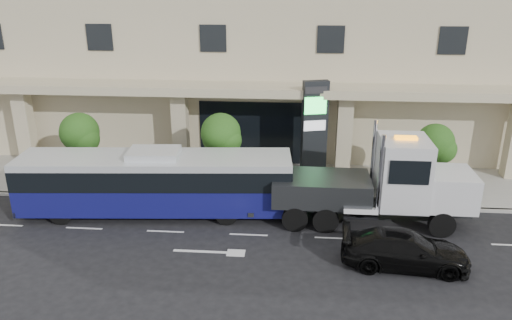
{
  "coord_description": "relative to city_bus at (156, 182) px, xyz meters",
  "views": [
    {
      "loc": [
        2.04,
        -22.28,
        11.37
      ],
      "look_at": [
        0.07,
        2.0,
        2.49
      ],
      "focal_mm": 35.0,
      "sensor_mm": 36.0,
      "label": 1
    }
  ],
  "objects": [
    {
      "name": "ground",
      "position": [
        4.87,
        -0.42,
        -1.75
      ],
      "size": [
        120.0,
        120.0,
        0.0
      ],
      "primitive_type": "plane",
      "color": "black",
      "rests_on": "ground"
    },
    {
      "name": "sidewalk",
      "position": [
        4.87,
        4.58,
        -1.68
      ],
      "size": [
        120.0,
        6.0,
        0.15
      ],
      "primitive_type": "cube",
      "color": "gray",
      "rests_on": "ground"
    },
    {
      "name": "curb",
      "position": [
        4.87,
        1.58,
        -1.68
      ],
      "size": [
        120.0,
        0.3,
        0.15
      ],
      "primitive_type": "cube",
      "color": "gray",
      "rests_on": "ground"
    },
    {
      "name": "tree_left",
      "position": [
        -5.1,
        3.17,
        1.36
      ],
      "size": [
        2.27,
        2.2,
        4.22
      ],
      "color": "#422B19",
      "rests_on": "sidewalk"
    },
    {
      "name": "tree_mid",
      "position": [
        2.9,
        3.17,
        1.51
      ],
      "size": [
        2.28,
        2.2,
        4.38
      ],
      "color": "#422B19",
      "rests_on": "sidewalk"
    },
    {
      "name": "tree_right",
      "position": [
        14.4,
        3.17,
        1.28
      ],
      "size": [
        2.1,
        2.0,
        4.04
      ],
      "color": "#422B19",
      "rests_on": "sidewalk"
    },
    {
      "name": "city_bus",
      "position": [
        0.0,
        0.0,
        0.0
      ],
      "size": [
        13.76,
        3.9,
        3.44
      ],
      "rotation": [
        0.0,
        0.0,
        0.08
      ],
      "color": "black",
      "rests_on": "ground"
    },
    {
      "name": "tow_truck",
      "position": [
        11.11,
        -0.14,
        0.27
      ],
      "size": [
        10.78,
        2.81,
        4.92
      ],
      "rotation": [
        0.0,
        0.0,
        -0.01
      ],
      "color": "#2D3033",
      "rests_on": "ground"
    },
    {
      "name": "black_sedan",
      "position": [
        11.62,
        -4.06,
        -0.99
      ],
      "size": [
        5.39,
        2.51,
        1.52
      ],
      "primitive_type": "imported",
      "rotation": [
        0.0,
        0.0,
        1.5
      ],
      "color": "black",
      "rests_on": "ground"
    },
    {
      "name": "signage_pylon",
      "position": [
        8.03,
        5.16,
        1.37
      ],
      "size": [
        1.54,
        0.89,
        5.85
      ],
      "rotation": [
        0.0,
        0.0,
        0.26
      ],
      "color": "black",
      "rests_on": "sidewalk"
    }
  ]
}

